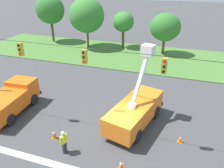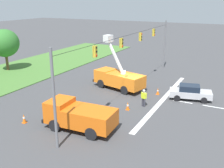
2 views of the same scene
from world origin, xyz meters
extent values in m
plane|color=#424244|center=(0.00, 0.00, 0.00)|extent=(200.00, 200.00, 0.00)
cube|color=#477533|center=(0.00, 18.00, 0.05)|extent=(56.00, 12.00, 0.10)
cylinder|color=black|center=(0.00, 0.00, 6.60)|extent=(26.00, 0.03, 0.03)
cylinder|color=black|center=(-7.55, 0.00, 6.55)|extent=(0.02, 0.02, 0.10)
cube|color=gold|center=(-7.55, 0.00, 6.02)|extent=(0.32, 0.28, 0.96)
cylinder|color=black|center=(-7.55, -0.16, 6.34)|extent=(0.16, 0.05, 0.16)
cylinder|color=black|center=(-7.55, -0.16, 6.02)|extent=(0.16, 0.05, 0.16)
cylinder|color=red|center=(-7.55, -0.16, 5.70)|extent=(0.16, 0.05, 0.16)
cylinder|color=black|center=(-2.47, 0.00, 6.55)|extent=(0.02, 0.02, 0.10)
cube|color=gold|center=(-2.47, 0.00, 6.02)|extent=(0.32, 0.28, 0.96)
cylinder|color=black|center=(-2.47, -0.16, 6.34)|extent=(0.16, 0.05, 0.16)
cylinder|color=black|center=(-2.47, -0.16, 6.02)|extent=(0.16, 0.05, 0.16)
cylinder|color=red|center=(-2.47, -0.16, 5.70)|extent=(0.16, 0.05, 0.16)
cylinder|color=black|center=(2.71, 0.00, 6.55)|extent=(0.02, 0.02, 0.10)
cube|color=gold|center=(2.71, 0.00, 6.02)|extent=(0.32, 0.28, 0.96)
cylinder|color=red|center=(2.71, -0.16, 6.34)|extent=(0.16, 0.05, 0.16)
cylinder|color=black|center=(2.71, -0.16, 6.02)|extent=(0.16, 0.05, 0.16)
cylinder|color=black|center=(2.71, -0.16, 5.70)|extent=(0.16, 0.05, 0.16)
cylinder|color=brown|center=(-18.68, 21.10, 1.74)|extent=(0.41, 0.41, 3.47)
ellipsoid|color=#33752D|center=(-18.68, 21.10, 5.59)|extent=(4.99, 4.32, 4.81)
cylinder|color=brown|center=(-11.31, 19.81, 1.43)|extent=(0.33, 0.33, 2.86)
ellipsoid|color=#387F33|center=(-11.31, 19.81, 5.19)|extent=(5.49, 5.64, 5.33)
cylinder|color=brown|center=(-5.84, 21.62, 1.40)|extent=(0.42, 0.42, 2.80)
ellipsoid|color=#387F33|center=(-5.84, 21.62, 4.21)|extent=(3.31, 3.54, 3.10)
cylinder|color=brown|center=(0.84, 20.22, 1.12)|extent=(0.39, 0.39, 2.23)
ellipsoid|color=#33752D|center=(0.84, 20.22, 4.10)|extent=(4.39, 3.77, 4.01)
cube|color=orange|center=(0.54, 0.86, 1.22)|extent=(3.29, 4.73, 1.45)
cube|color=orange|center=(1.27, 3.84, 1.27)|extent=(2.61, 2.32, 1.53)
cube|color=#1E2838|center=(1.42, 4.47, 1.54)|extent=(1.95, 0.57, 0.69)
cube|color=black|center=(1.50, 4.81, 0.65)|extent=(2.30, 0.71, 0.30)
cylinder|color=black|center=(0.16, 3.86, 0.50)|extent=(0.51, 1.04, 1.00)
cylinder|color=black|center=(2.25, 3.35, 0.50)|extent=(0.51, 1.04, 1.00)
cylinder|color=black|center=(-0.69, 0.37, 0.50)|extent=(0.51, 1.04, 1.00)
cylinder|color=black|center=(1.40, -0.14, 0.50)|extent=(0.51, 1.04, 1.00)
cylinder|color=silver|center=(0.61, 1.16, 2.13)|extent=(0.60, 0.60, 0.36)
cube|color=white|center=(0.88, 2.27, 3.75)|extent=(0.83, 2.48, 3.72)
cube|color=white|center=(1.15, 3.39, 5.79)|extent=(1.06, 0.99, 0.80)
cube|color=orange|center=(-9.83, -0.79, 1.18)|extent=(2.68, 4.08, 1.37)
cube|color=orange|center=(-9.99, 2.02, 1.38)|extent=(2.45, 1.82, 1.76)
cube|color=#1E2838|center=(-10.02, 2.61, 1.69)|extent=(2.09, 0.22, 0.79)
cube|color=black|center=(-10.04, 2.95, 0.65)|extent=(2.46, 0.30, 0.30)
cylinder|color=black|center=(-11.11, 1.73, 0.50)|extent=(0.34, 1.01, 1.00)
cylinder|color=black|center=(-8.85, 1.86, 0.50)|extent=(0.34, 1.01, 1.00)
cylinder|color=black|center=(-8.66, -1.43, 0.50)|extent=(0.34, 1.01, 1.00)
cylinder|color=#383842|center=(-3.00, -2.65, 0.42)|extent=(0.18, 0.18, 0.85)
cylinder|color=#383842|center=(-3.04, -2.85, 0.42)|extent=(0.18, 0.18, 0.85)
cube|color=#D8EA26|center=(-3.02, -2.75, 1.15)|extent=(0.33, 0.45, 0.60)
cube|color=silver|center=(-3.02, -2.75, 1.15)|extent=(0.18, 0.43, 0.62)
cylinder|color=#D8EA26|center=(-2.95, -2.49, 1.18)|extent=(0.11, 0.11, 0.55)
cylinder|color=#D8EA26|center=(-3.08, -3.01, 1.18)|extent=(0.11, 0.11, 0.55)
sphere|color=tan|center=(-3.02, -2.75, 1.58)|extent=(0.22, 0.22, 0.22)
sphere|color=white|center=(-3.02, -2.75, 1.64)|extent=(0.26, 0.26, 0.26)
cube|color=orange|center=(-11.11, 5.05, 0.01)|extent=(0.36, 0.36, 0.03)
cone|color=orange|center=(-11.11, 5.05, 0.43)|extent=(0.32, 0.32, 0.79)
cylinder|color=white|center=(-11.11, 5.05, 0.47)|extent=(0.20, 0.20, 0.14)
cube|color=orange|center=(4.36, 0.77, 0.01)|extent=(0.36, 0.36, 0.03)
cone|color=orange|center=(4.36, 0.77, 0.31)|extent=(0.22, 0.22, 0.56)
cylinder|color=white|center=(4.36, 0.77, 0.34)|extent=(0.14, 0.14, 0.10)
cube|color=orange|center=(-4.50, -1.70, 0.01)|extent=(0.36, 0.36, 0.03)
cone|color=orange|center=(-4.50, -1.70, 0.42)|extent=(0.31, 0.31, 0.78)
cylinder|color=white|center=(-4.50, -1.70, 0.46)|extent=(0.19, 0.19, 0.14)
cone|color=orange|center=(1.01, -2.93, 0.39)|extent=(0.29, 0.29, 0.73)
cylinder|color=white|center=(1.01, -2.93, 0.43)|extent=(0.18, 0.18, 0.13)
camera|label=1|loc=(3.55, -12.41, 10.83)|focal=35.00mm
camera|label=2|loc=(-25.81, -10.93, 10.02)|focal=42.00mm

